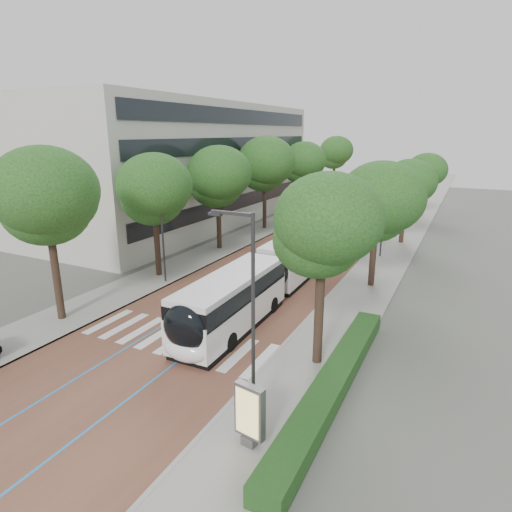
# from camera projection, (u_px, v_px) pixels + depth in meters

# --- Properties ---
(ground) EXTENTS (160.00, 160.00, 0.00)m
(ground) POSITION_uv_depth(u_px,v_px,m) (163.00, 347.00, 22.23)
(ground) COLOR #51544C
(ground) RESTS_ON ground
(road) EXTENTS (11.00, 140.00, 0.02)m
(road) POSITION_uv_depth(u_px,v_px,m) (354.00, 216.00, 56.58)
(road) COLOR brown
(road) RESTS_ON ground
(sidewalk_left) EXTENTS (4.00, 140.00, 0.12)m
(sidewalk_left) POSITION_uv_depth(u_px,v_px,m) (301.00, 212.00, 59.79)
(sidewalk_left) COLOR gray
(sidewalk_left) RESTS_ON ground
(sidewalk_right) EXTENTS (4.00, 140.00, 0.12)m
(sidewalk_right) POSITION_uv_depth(u_px,v_px,m) (414.00, 221.00, 53.35)
(sidewalk_right) COLOR gray
(sidewalk_right) RESTS_ON ground
(kerb_left) EXTENTS (0.20, 140.00, 0.14)m
(kerb_left) POSITION_uv_depth(u_px,v_px,m) (314.00, 213.00, 58.98)
(kerb_left) COLOR gray
(kerb_left) RESTS_ON ground
(kerb_right) EXTENTS (0.20, 140.00, 0.14)m
(kerb_right) POSITION_uv_depth(u_px,v_px,m) (398.00, 220.00, 54.16)
(kerb_right) COLOR gray
(kerb_right) RESTS_ON ground
(zebra_crossing) EXTENTS (10.55, 3.60, 0.01)m
(zebra_crossing) POSITION_uv_depth(u_px,v_px,m) (178.00, 339.00, 22.99)
(zebra_crossing) COLOR silver
(zebra_crossing) RESTS_ON ground
(lane_line_left) EXTENTS (0.12, 126.00, 0.01)m
(lane_line_left) POSITION_uv_depth(u_px,v_px,m) (343.00, 215.00, 57.27)
(lane_line_left) COLOR #2678C0
(lane_line_left) RESTS_ON road
(lane_line_right) EXTENTS (0.12, 126.00, 0.01)m
(lane_line_right) POSITION_uv_depth(u_px,v_px,m) (367.00, 217.00, 55.89)
(lane_line_right) COLOR #2678C0
(lane_line_right) RESTS_ON road
(office_building) EXTENTS (18.11, 40.00, 14.00)m
(office_building) POSITION_uv_depth(u_px,v_px,m) (177.00, 164.00, 52.70)
(office_building) COLOR #B5B1A8
(office_building) RESTS_ON ground
(hedge) EXTENTS (1.20, 14.00, 0.80)m
(hedge) POSITION_uv_depth(u_px,v_px,m) (333.00, 382.00, 18.17)
(hedge) COLOR #173C15
(hedge) RESTS_ON sidewalk_right
(streetlight_near) EXTENTS (1.82, 0.20, 8.00)m
(streetlight_near) POSITION_uv_depth(u_px,v_px,m) (249.00, 302.00, 15.46)
(streetlight_near) COLOR #313134
(streetlight_near) RESTS_ON sidewalk_right
(streetlight_far) EXTENTS (1.82, 0.20, 8.00)m
(streetlight_far) POSITION_uv_depth(u_px,v_px,m) (382.00, 203.00, 36.94)
(streetlight_far) COLOR #313134
(streetlight_far) RESTS_ON sidewalk_right
(lamp_post_left) EXTENTS (0.14, 0.14, 8.00)m
(lamp_post_left) POSITION_uv_depth(u_px,v_px,m) (162.00, 228.00, 30.57)
(lamp_post_left) COLOR #313134
(lamp_post_left) RESTS_ON sidewalk_left
(trees_left) EXTENTS (6.39, 60.58, 9.80)m
(trees_left) POSITION_uv_depth(u_px,v_px,m) (253.00, 171.00, 45.03)
(trees_left) COLOR black
(trees_left) RESTS_ON ground
(trees_right) EXTENTS (5.85, 46.93, 8.59)m
(trees_right) POSITION_uv_depth(u_px,v_px,m) (396.00, 193.00, 36.13)
(trees_right) COLOR black
(trees_right) RESTS_ON ground
(lead_bus) EXTENTS (2.77, 18.43, 3.20)m
(lead_bus) POSITION_uv_depth(u_px,v_px,m) (261.00, 281.00, 27.15)
(lead_bus) COLOR black
(lead_bus) RESTS_ON ground
(bus_queued_0) EXTENTS (3.21, 12.52, 3.20)m
(bus_queued_0) POSITION_uv_depth(u_px,v_px,m) (338.00, 232.00, 40.48)
(bus_queued_0) COLOR white
(bus_queued_0) RESTS_ON ground
(bus_queued_1) EXTENTS (3.09, 12.50, 3.20)m
(bus_queued_1) POSITION_uv_depth(u_px,v_px,m) (364.00, 209.00, 52.67)
(bus_queued_1) COLOR white
(bus_queued_1) RESTS_ON ground
(ad_panel) EXTENTS (1.17, 0.52, 2.36)m
(ad_panel) POSITION_uv_depth(u_px,v_px,m) (250.00, 414.00, 14.77)
(ad_panel) COLOR #59595B
(ad_panel) RESTS_ON sidewalk_right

